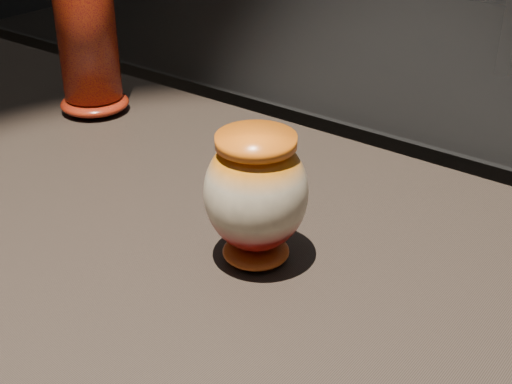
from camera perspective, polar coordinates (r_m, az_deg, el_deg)
main_vase at (r=0.77m, az=0.00°, el=-0.18°), size 0.15×0.15×0.15m
tall_vase at (r=1.18m, az=-13.61°, el=14.14°), size 0.14×0.14×0.36m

